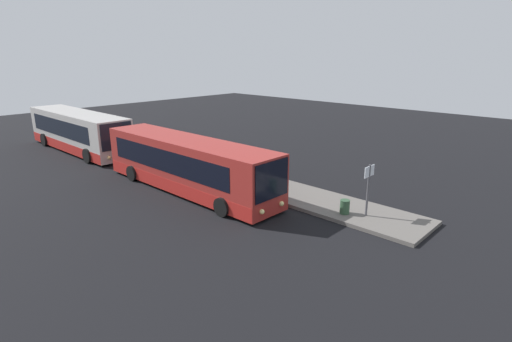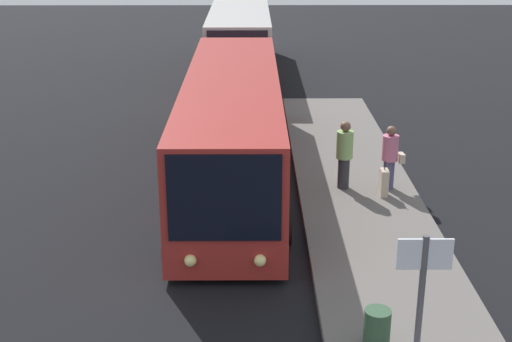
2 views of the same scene
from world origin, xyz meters
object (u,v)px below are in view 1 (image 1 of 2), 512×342
at_px(passenger_boarding, 254,161).
at_px(passenger_waiting, 240,164).
at_px(trash_bin, 345,207).
at_px(suitcase, 258,172).
at_px(sign_post, 368,183).
at_px(bus_lead, 187,165).
at_px(bus_second, 78,132).

relative_size(passenger_boarding, passenger_waiting, 0.93).
height_order(passenger_waiting, trash_bin, passenger_waiting).
distance_m(suitcase, sign_post, 7.55).
bearing_deg(sign_post, trash_bin, -152.06).
xyz_separation_m(bus_lead, suitcase, (1.75, 3.82, -0.89)).
relative_size(bus_second, suitcase, 13.03).
bearing_deg(passenger_waiting, suitcase, 163.75).
bearing_deg(passenger_waiting, sign_post, 104.53).
height_order(bus_second, suitcase, bus_second).
relative_size(passenger_waiting, sign_post, 0.75).
height_order(passenger_waiting, suitcase, passenger_waiting).
distance_m(passenger_boarding, trash_bin, 7.25).
bearing_deg(bus_lead, sign_post, 18.16).
relative_size(bus_second, trash_bin, 18.48).
height_order(passenger_boarding, suitcase, passenger_boarding).
bearing_deg(passenger_boarding, suitcase, -30.24).
distance_m(passenger_boarding, suitcase, 0.78).
relative_size(suitcase, sign_post, 0.39).
xyz_separation_m(bus_lead, passenger_waiting, (1.20, 2.87, -0.28)).
relative_size(bus_lead, passenger_boarding, 7.36).
relative_size(sign_post, trash_bin, 3.66).
bearing_deg(trash_bin, sign_post, 27.94).
relative_size(passenger_boarding, suitcase, 1.80).
bearing_deg(passenger_waiting, bus_lead, -9.14).
bearing_deg(bus_lead, bus_second, 180.00).
xyz_separation_m(bus_second, passenger_boarding, (14.72, 4.04, -0.41)).
bearing_deg(sign_post, suitcase, 173.71).
xyz_separation_m(passenger_waiting, trash_bin, (7.11, -0.32, -0.63)).
bearing_deg(passenger_waiting, passenger_boarding, -167.87).
height_order(suitcase, trash_bin, suitcase).
height_order(sign_post, trash_bin, sign_post).
bearing_deg(passenger_boarding, trash_bin, -18.68).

